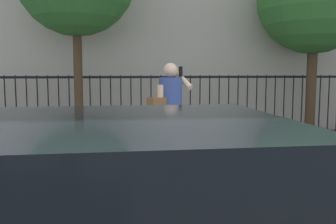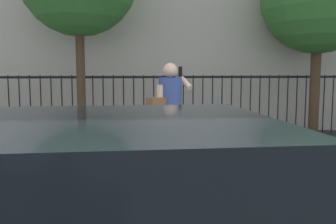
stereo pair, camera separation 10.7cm
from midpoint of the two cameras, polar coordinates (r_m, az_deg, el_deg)
The scene contains 3 objects.
sidewalk at distance 6.20m, azimuth 6.75°, elevation -9.01°, with size 28.00×4.40×0.15m, color gray.
iron_fence at distance 9.64m, azimuth 1.92°, elevation 2.21°, with size 12.03×0.04×1.60m.
pedestrian_on_phone at distance 5.56m, azimuth 0.68°, elevation 0.26°, with size 0.71×0.64×1.67m.
Camera 2 is at (-1.30, -3.63, 1.70)m, focal length 39.96 mm.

